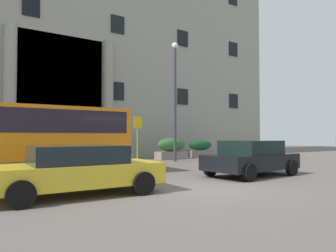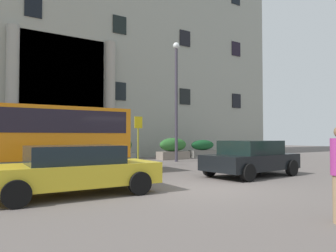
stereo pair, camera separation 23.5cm
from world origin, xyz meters
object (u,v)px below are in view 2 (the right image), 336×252
object	(u,v)px
hedge_planter_entrance_left	(120,149)
hedge_planter_far_west	(203,149)
parked_sedan_second	(251,158)
parked_sedan_far	(75,169)
motorcycle_far_end	(97,168)
hedge_planter_entrance_right	(173,149)
motorcycle_near_kerb	(256,159)
lamppost_plaza_centre	(176,92)
orange_minibus	(36,135)
bus_stop_sign	(138,136)

from	to	relation	value
hedge_planter_entrance_left	hedge_planter_far_west	xyz separation A→B (m)	(6.73, 0.27, -0.12)
hedge_planter_entrance_left	parked_sedan_second	distance (m)	9.37
parked_sedan_far	motorcycle_far_end	world-z (taller)	parked_sedan_far
hedge_planter_entrance_right	motorcycle_near_kerb	xyz separation A→B (m)	(0.11, -7.08, -0.24)
parked_sedan_second	lamppost_plaza_centre	size ratio (longest dim) A/B	0.55
orange_minibus	hedge_planter_far_west	size ratio (longest dim) A/B	3.24
orange_minibus	parked_sedan_far	xyz separation A→B (m)	(0.21, -4.45, -0.92)
bus_stop_sign	parked_sedan_far	size ratio (longest dim) A/B	0.58
hedge_planter_entrance_right	hedge_planter_entrance_left	bearing A→B (deg)	175.12
orange_minibus	hedge_planter_entrance_left	bearing A→B (deg)	42.74
bus_stop_sign	hedge_planter_entrance_right	size ratio (longest dim) A/B	1.19
hedge_planter_entrance_right	lamppost_plaza_centre	xyz separation A→B (m)	(-0.88, -1.68, 3.60)
hedge_planter_entrance_right	parked_sedan_second	bearing A→B (deg)	-104.36
motorcycle_far_end	orange_minibus	bearing A→B (deg)	124.84
hedge_planter_far_west	parked_sedan_second	size ratio (longest dim) A/B	0.53
hedge_planter_entrance_right	parked_sedan_second	distance (m)	9.23
motorcycle_far_end	parked_sedan_second	bearing A→B (deg)	-18.84
parked_sedan_far	hedge_planter_far_west	bearing A→B (deg)	39.68
motorcycle_far_end	parked_sedan_far	bearing A→B (deg)	-122.48
parked_sedan_second	bus_stop_sign	bearing A→B (deg)	104.72
bus_stop_sign	motorcycle_far_end	bearing A→B (deg)	-133.14
parked_sedan_second	motorcycle_near_kerb	size ratio (longest dim) A/B	2.13
parked_sedan_second	lamppost_plaza_centre	world-z (taller)	lamppost_plaza_centre
hedge_planter_entrance_right	lamppost_plaza_centre	size ratio (longest dim) A/B	0.29
orange_minibus	motorcycle_far_end	distance (m)	3.02
orange_minibus	lamppost_plaza_centre	world-z (taller)	lamppost_plaza_centre
hedge_planter_far_west	motorcycle_near_kerb	world-z (taller)	hedge_planter_far_west
orange_minibus	lamppost_plaza_centre	size ratio (longest dim) A/B	0.94
bus_stop_sign	parked_sedan_second	world-z (taller)	bus_stop_sign
hedge_planter_entrance_left	parked_sedan_far	bearing A→B (deg)	-120.13
motorcycle_near_kerb	bus_stop_sign	bearing A→B (deg)	151.10
hedge_planter_entrance_left	motorcycle_far_end	size ratio (longest dim) A/B	0.80
orange_minibus	bus_stop_sign	distance (m)	5.36
hedge_planter_far_west	lamppost_plaza_centre	size ratio (longest dim) A/B	0.29
hedge_planter_entrance_left	parked_sedan_far	xyz separation A→B (m)	(-5.50, -9.47, -0.05)
lamppost_plaza_centre	bus_stop_sign	bearing A→B (deg)	-155.63
hedge_planter_entrance_left	parked_sedan_second	world-z (taller)	hedge_planter_entrance_left
orange_minibus	bus_stop_sign	world-z (taller)	orange_minibus
parked_sedan_far	motorcycle_far_end	bearing A→B (deg)	58.35
bus_stop_sign	motorcycle_far_end	world-z (taller)	bus_stop_sign
bus_stop_sign	parked_sedan_far	bearing A→B (deg)	-129.74
hedge_planter_far_west	motorcycle_far_end	bearing A→B (deg)	-144.97
orange_minibus	motorcycle_near_kerb	world-z (taller)	orange_minibus
parked_sedan_far	motorcycle_near_kerb	size ratio (longest dim) A/B	2.31
bus_stop_sign	hedge_planter_entrance_right	world-z (taller)	bus_stop_sign
hedge_planter_entrance_left	motorcycle_near_kerb	bearing A→B (deg)	-62.59
hedge_planter_far_west	parked_sedan_far	bearing A→B (deg)	-141.44
hedge_planter_far_west	parked_sedan_second	world-z (taller)	parked_sedan_second
hedge_planter_entrance_right	motorcycle_near_kerb	distance (m)	7.08
hedge_planter_far_west	motorcycle_near_kerb	distance (m)	8.19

